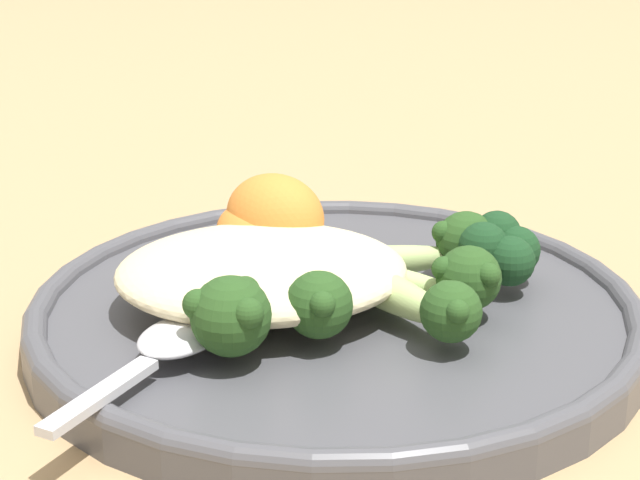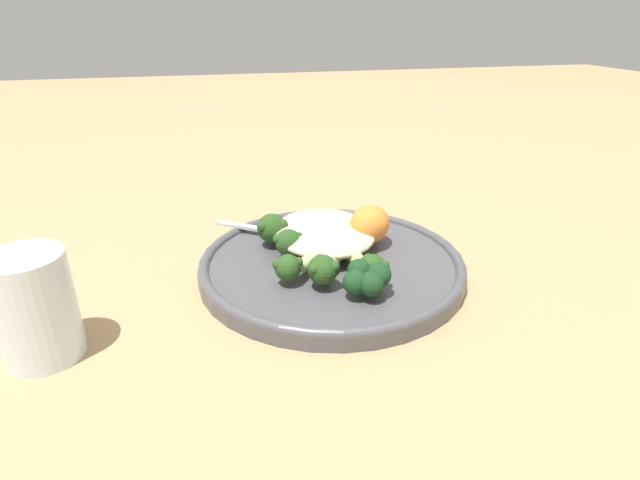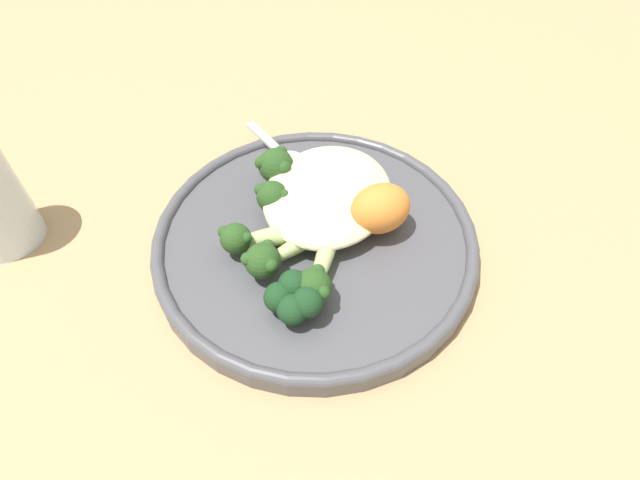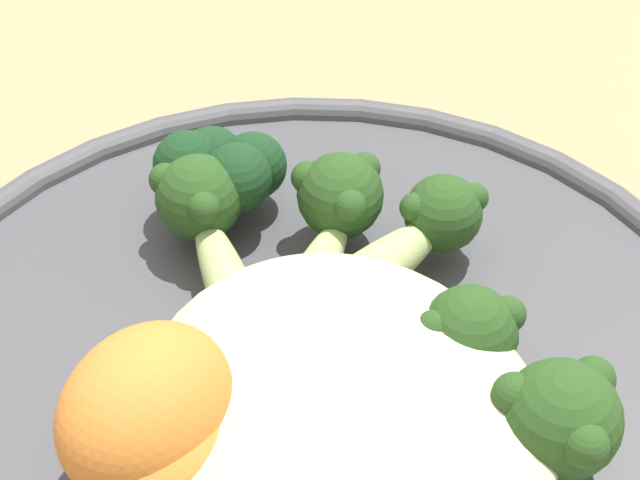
# 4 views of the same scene
# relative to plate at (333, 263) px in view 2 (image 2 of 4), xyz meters

# --- Properties ---
(ground_plane) EXTENTS (4.00, 4.00, 0.00)m
(ground_plane) POSITION_rel_plate_xyz_m (0.02, -0.00, -0.01)
(ground_plane) COLOR tan
(plate) EXTENTS (0.30, 0.30, 0.02)m
(plate) POSITION_rel_plate_xyz_m (0.00, 0.00, 0.00)
(plate) COLOR #4C4C51
(plate) RESTS_ON ground_plane
(quinoa_mound) EXTENTS (0.14, 0.12, 0.03)m
(quinoa_mound) POSITION_rel_plate_xyz_m (-0.04, -0.00, 0.02)
(quinoa_mound) COLOR beige
(quinoa_mound) RESTS_ON plate
(broccoli_stalk_0) EXTENTS (0.08, 0.11, 0.03)m
(broccoli_stalk_0) POSITION_rel_plate_xyz_m (-0.05, -0.05, 0.03)
(broccoli_stalk_0) COLOR #ADC675
(broccoli_stalk_0) RESTS_ON plate
(broccoli_stalk_1) EXTENTS (0.04, 0.11, 0.03)m
(broccoli_stalk_1) POSITION_rel_plate_xyz_m (-0.01, -0.03, 0.02)
(broccoli_stalk_1) COLOR #ADC675
(broccoli_stalk_1) RESTS_ON plate
(broccoli_stalk_2) EXTENTS (0.07, 0.11, 0.03)m
(broccoli_stalk_2) POSITION_rel_plate_xyz_m (0.03, -0.03, 0.02)
(broccoli_stalk_2) COLOR #ADC675
(broccoli_stalk_2) RESTS_ON plate
(broccoli_stalk_3) EXTENTS (0.09, 0.07, 0.03)m
(broccoli_stalk_3) POSITION_rel_plate_xyz_m (0.04, -0.02, 0.02)
(broccoli_stalk_3) COLOR #ADC675
(broccoli_stalk_3) RESTS_ON plate
(broccoli_stalk_4) EXTENTS (0.12, 0.03, 0.03)m
(broccoli_stalk_4) POSITION_rel_plate_xyz_m (0.05, 0.02, 0.02)
(broccoli_stalk_4) COLOR #ADC675
(broccoli_stalk_4) RESTS_ON plate
(sweet_potato_chunk_0) EXTENTS (0.06, 0.06, 0.03)m
(sweet_potato_chunk_0) POSITION_rel_plate_xyz_m (-0.03, 0.05, 0.03)
(sweet_potato_chunk_0) COLOR orange
(sweet_potato_chunk_0) RESTS_ON plate
(sweet_potato_chunk_1) EXTENTS (0.07, 0.07, 0.04)m
(sweet_potato_chunk_1) POSITION_rel_plate_xyz_m (-0.02, 0.05, 0.03)
(sweet_potato_chunk_1) COLOR orange
(sweet_potato_chunk_1) RESTS_ON plate
(kale_tuft) EXTENTS (0.04, 0.04, 0.03)m
(kale_tuft) POSITION_rel_plate_xyz_m (0.08, 0.01, 0.03)
(kale_tuft) COLOR #193D1E
(kale_tuft) RESTS_ON plate
(spoon) EXTENTS (0.08, 0.10, 0.01)m
(spoon) POSITION_rel_plate_xyz_m (-0.08, -0.06, 0.01)
(spoon) COLOR silver
(spoon) RESTS_ON plate
(water_glass) EXTENTS (0.07, 0.07, 0.10)m
(water_glass) POSITION_rel_plate_xyz_m (0.08, -0.28, 0.04)
(water_glass) COLOR silver
(water_glass) RESTS_ON ground_plane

